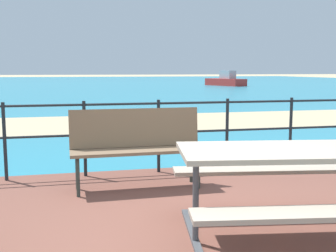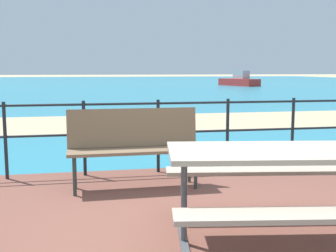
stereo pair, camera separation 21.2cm
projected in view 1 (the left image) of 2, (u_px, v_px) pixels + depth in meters
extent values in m
plane|color=tan|center=(218.00, 248.00, 3.44)|extent=(240.00, 240.00, 0.00)
cube|color=brown|center=(218.00, 244.00, 3.44)|extent=(6.40, 5.20, 0.06)
cube|color=teal|center=(83.00, 84.00, 42.08)|extent=(90.00, 90.00, 0.01)
cube|color=tan|center=(115.00, 123.00, 11.42)|extent=(54.03, 4.38, 0.01)
cube|color=tan|center=(287.00, 151.00, 3.34)|extent=(1.80, 1.04, 0.04)
cube|color=tan|center=(318.00, 214.00, 2.77)|extent=(1.72, 0.51, 0.04)
cube|color=tan|center=(263.00, 170.00, 3.98)|extent=(1.72, 0.51, 0.04)
cylinder|color=#4C5156|center=(196.00, 199.00, 3.33)|extent=(0.06, 0.06, 0.75)
cube|color=#4C5156|center=(195.00, 241.00, 3.38)|extent=(0.28, 1.48, 0.03)
cube|color=#7A6047|center=(138.00, 151.00, 4.87)|extent=(1.55, 0.42, 0.04)
cube|color=#7A6047|center=(135.00, 128.00, 5.01)|extent=(1.55, 0.09, 0.46)
cylinder|color=#2D3833|center=(78.00, 177.00, 4.59)|extent=(0.04, 0.04, 0.45)
cylinder|color=#2D3833|center=(77.00, 170.00, 4.88)|extent=(0.04, 0.04, 0.45)
cylinder|color=#2D3833|center=(199.00, 170.00, 4.92)|extent=(0.04, 0.04, 0.45)
cylinder|color=#2D3833|center=(191.00, 164.00, 5.21)|extent=(0.04, 0.04, 0.45)
cylinder|color=#1E2328|center=(5.00, 142.00, 5.24)|extent=(0.04, 0.04, 0.99)
cylinder|color=#1E2328|center=(85.00, 139.00, 5.46)|extent=(0.04, 0.04, 0.99)
cylinder|color=#1E2328|center=(159.00, 136.00, 5.68)|extent=(0.04, 0.04, 0.99)
cylinder|color=#1E2328|center=(227.00, 134.00, 5.90)|extent=(0.04, 0.04, 0.99)
cylinder|color=#1E2328|center=(290.00, 131.00, 6.12)|extent=(0.04, 0.04, 0.99)
cylinder|color=#1E2328|center=(158.00, 103.00, 5.62)|extent=(5.90, 0.03, 0.03)
cylinder|color=#1E2328|center=(159.00, 133.00, 5.67)|extent=(5.90, 0.03, 0.03)
cube|color=red|center=(225.00, 82.00, 38.18)|extent=(2.68, 4.60, 0.63)
cube|color=#A5A8AD|center=(228.00, 75.00, 37.81)|extent=(1.21, 1.59, 0.73)
cone|color=red|center=(209.00, 81.00, 40.25)|extent=(0.70, 0.65, 0.57)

